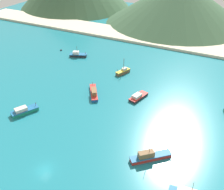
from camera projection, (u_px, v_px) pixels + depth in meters
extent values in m
cube|color=teal|center=(102.00, 107.00, 85.33)|extent=(260.00, 280.00, 0.50)
cube|color=#1E5BA8|center=(94.00, 93.00, 91.60)|extent=(7.89, 10.10, 0.90)
cube|color=red|center=(94.00, 92.00, 91.30)|extent=(8.05, 10.30, 0.20)
cube|color=brown|center=(94.00, 92.00, 89.71)|extent=(3.71, 4.37, 1.55)
cylinder|color=#4C3823|center=(93.00, 84.00, 95.04)|extent=(0.41, 0.52, 1.23)
cube|color=red|center=(151.00, 157.00, 65.52)|extent=(9.50, 8.80, 0.97)
cube|color=#1E669E|center=(151.00, 156.00, 65.20)|extent=(9.69, 8.98, 0.20)
cube|color=brown|center=(146.00, 154.00, 64.43)|extent=(4.14, 3.94, 1.56)
cylinder|color=#4C3823|center=(150.00, 146.00, 63.13)|extent=(0.11, 0.11, 3.86)
cylinder|color=#4C3823|center=(193.00, 187.00, 53.62)|extent=(0.10, 0.10, 3.25)
cube|color=#198466|center=(25.00, 111.00, 82.15)|extent=(6.45, 8.81, 1.07)
cube|color=#1E669E|center=(25.00, 110.00, 81.80)|extent=(6.58, 8.98, 0.20)
cube|color=beige|center=(21.00, 109.00, 80.95)|extent=(3.65, 4.34, 1.05)
cylinder|color=#4C3823|center=(36.00, 104.00, 83.31)|extent=(0.40, 0.61, 1.45)
cube|color=brown|center=(123.00, 72.00, 104.66)|extent=(4.15, 6.79, 1.30)
cube|color=gold|center=(123.00, 71.00, 104.25)|extent=(4.23, 6.92, 0.20)
cube|color=beige|center=(124.00, 69.00, 104.42)|extent=(2.09, 2.49, 0.87)
cylinder|color=#4C3823|center=(118.00, 71.00, 102.16)|extent=(0.38, 0.73, 1.75)
cylinder|color=#4C3823|center=(124.00, 63.00, 102.79)|extent=(0.18, 0.18, 4.25)
cube|color=#232328|center=(78.00, 55.00, 119.06)|extent=(8.22, 5.54, 1.07)
cube|color=#1E669E|center=(78.00, 54.00, 118.71)|extent=(8.39, 5.65, 0.20)
cube|color=silver|center=(76.00, 53.00, 118.37)|extent=(3.33, 2.95, 1.24)
cylinder|color=#4C3823|center=(86.00, 53.00, 118.17)|extent=(0.62, 0.35, 1.45)
cylinder|color=#4C3823|center=(77.00, 49.00, 117.30)|extent=(0.13, 0.13, 2.60)
cube|color=#232328|center=(138.00, 97.00, 89.38)|extent=(4.72, 8.23, 0.76)
cube|color=red|center=(139.00, 96.00, 89.12)|extent=(4.82, 8.39, 0.20)
cube|color=beige|center=(137.00, 96.00, 88.18)|extent=(2.95, 3.91, 1.01)
sphere|color=#232328|center=(61.00, 50.00, 125.11)|extent=(0.96, 0.96, 0.96)
cube|color=beige|center=(162.00, 40.00, 135.26)|extent=(247.00, 19.09, 1.20)
cone|color=#3D6042|center=(178.00, 1.00, 155.21)|extent=(88.92, 88.92, 26.87)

